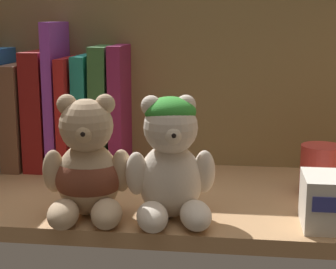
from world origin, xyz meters
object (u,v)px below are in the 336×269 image
(teddy_bear_smaller, at_px, (171,162))
(book_7, at_px, (121,107))
(book_2, at_px, (44,109))
(book_3, at_px, (60,95))
(pillar_candle, at_px, (321,170))
(book_1, at_px, (23,114))
(book_0, at_px, (4,107))
(book_6, at_px, (104,107))
(teddy_bear_larger, at_px, (87,169))
(book_4, at_px, (73,112))
(book_5, at_px, (87,112))

(teddy_bear_smaller, bearing_deg, book_7, 115.92)
(book_2, bearing_deg, book_3, 0.00)
(pillar_candle, bearing_deg, book_1, 168.04)
(book_0, distance_m, book_6, 0.17)
(book_1, distance_m, teddy_bear_larger, 0.29)
(book_7, xyz_separation_m, teddy_bear_smaller, (0.11, -0.22, -0.03))
(book_4, height_order, book_6, book_6)
(book_2, height_order, book_5, book_2)
(book_6, relative_size, teddy_bear_smaller, 1.30)
(book_0, bearing_deg, book_5, 0.00)
(book_0, xyz_separation_m, book_5, (0.14, 0.00, -0.00))
(book_6, distance_m, book_7, 0.03)
(book_1, relative_size, book_3, 0.72)
(book_0, bearing_deg, pillar_candle, -11.22)
(book_2, bearing_deg, book_7, 0.00)
(book_2, xyz_separation_m, book_6, (0.10, 0.00, 0.00))
(book_3, xyz_separation_m, book_4, (0.02, 0.00, -0.03))
(book_0, bearing_deg, book_2, 0.00)
(book_5, bearing_deg, book_6, 0.00)
(book_2, height_order, book_7, book_7)
(book_1, height_order, book_7, book_7)
(book_4, relative_size, book_7, 0.90)
(book_4, xyz_separation_m, book_7, (0.08, 0.00, 0.01))
(book_4, bearing_deg, pillar_candle, -14.55)
(book_5, bearing_deg, book_7, 0.00)
(book_1, distance_m, book_5, 0.11)
(book_0, height_order, book_3, book_3)
(book_2, bearing_deg, book_6, 0.00)
(book_1, relative_size, book_5, 0.92)
(book_6, xyz_separation_m, teddy_bear_larger, (0.03, -0.23, -0.04))
(book_2, relative_size, book_6, 0.96)
(book_1, relative_size, pillar_candle, 2.44)
(book_1, height_order, book_4, book_4)
(book_2, xyz_separation_m, book_5, (0.07, 0.00, -0.00))
(book_1, bearing_deg, book_6, 0.00)
(teddy_bear_smaller, bearing_deg, teddy_bear_larger, -177.44)
(teddy_bear_larger, bearing_deg, book_5, 105.35)
(book_1, xyz_separation_m, book_6, (0.14, 0.00, 0.01))
(book_4, xyz_separation_m, book_5, (0.02, 0.00, 0.00))
(teddy_bear_larger, relative_size, pillar_candle, 2.20)
(book_6, bearing_deg, teddy_bear_smaller, -58.52)
(teddy_bear_smaller, distance_m, pillar_candle, 0.24)
(book_2, distance_m, teddy_bear_larger, 0.27)
(pillar_candle, bearing_deg, teddy_bear_larger, -156.77)
(book_7, height_order, pillar_candle, book_7)
(book_0, xyz_separation_m, book_7, (0.20, 0.00, 0.00))
(book_5, relative_size, pillar_candle, 2.65)
(book_6, distance_m, pillar_candle, 0.35)
(book_3, relative_size, book_7, 1.18)
(book_5, height_order, book_7, book_7)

